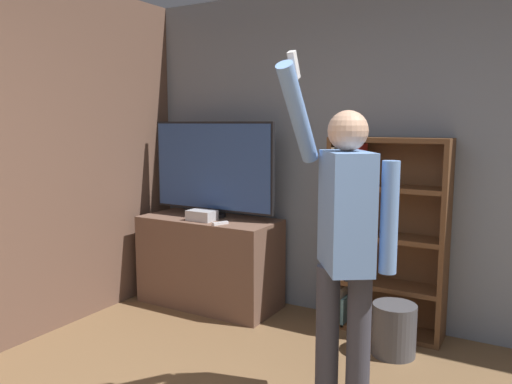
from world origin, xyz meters
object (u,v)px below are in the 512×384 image
television (213,168)px  person (345,236)px  waste_bin (394,330)px  bookshelf (375,234)px  game_console (202,215)px

television → person: person is taller
person → waste_bin: person is taller
television → waste_bin: bearing=-7.8°
bookshelf → television: bearing=-174.5°
waste_bin → bookshelf: bearing=125.7°
game_console → waste_bin: 1.80m
television → bookshelf: size_ratio=0.80×
television → person: size_ratio=0.61×
bookshelf → person: bearing=-80.9°
television → bookshelf: television is taller
game_console → waste_bin: (1.68, -0.05, -0.65)m
game_console → bookshelf: 1.45m
television → person: (1.62, -1.10, -0.21)m
television → person: 1.97m
television → waste_bin: (1.69, -0.23, -1.04)m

